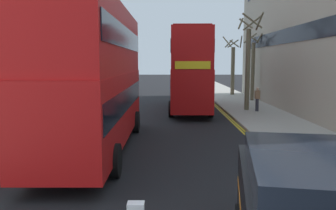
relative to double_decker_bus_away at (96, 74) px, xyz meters
The scene contains 10 objects.
sidewalk_right 10.52m from the double_decker_bus_away, 29.19° to the left, with size 4.00×80.00×0.14m, color #ADA89E.
sidewalk_left 7.11m from the double_decker_bus_away, 130.33° to the left, with size 4.00×80.00×0.14m, color #ADA89E.
kerb_line_outer 7.93m from the double_decker_bus_away, 23.53° to the left, with size 0.10×56.00×0.01m, color yellow.
kerb_line_inner 7.79m from the double_decker_bus_away, 24.04° to the left, with size 0.10×56.00×0.01m, color yellow.
double_decker_bus_away is the anchor object (origin of this frame).
double_decker_bus_oncoming 12.19m from the double_decker_bus_away, 68.97° to the left, with size 3.00×10.87×5.64m.
pedestrian_far 13.33m from the double_decker_bus_away, 47.53° to the left, with size 0.34×0.22×1.62m.
street_tree_near 13.37m from the double_decker_bus_away, 51.23° to the left, with size 1.79×1.78×6.61m.
street_tree_mid 23.55m from the double_decker_bus_away, 66.46° to the left, with size 1.95×1.89×5.87m.
street_tree_far 19.33m from the double_decker_bus_away, 58.21° to the left, with size 1.44×1.52×5.82m.
Camera 1 is at (0.53, -2.41, 3.50)m, focal length 36.87 mm.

